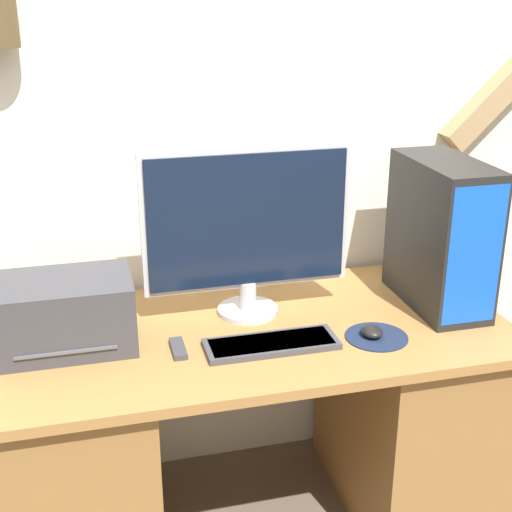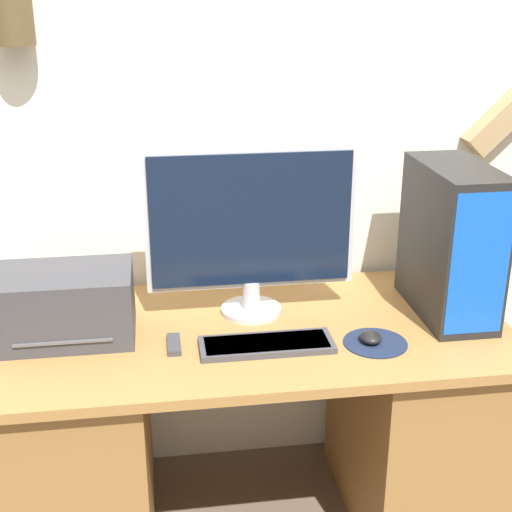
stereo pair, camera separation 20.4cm
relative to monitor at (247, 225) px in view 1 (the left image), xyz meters
name	(u,v)px [view 1 (the left image)]	position (x,y,z in m)	size (l,w,h in m)	color
wall_back	(224,94)	(0.00, 0.32, 0.34)	(6.40, 0.17, 2.70)	silver
desk	(253,427)	(-0.01, -0.11, -0.64)	(1.53, 0.74, 0.73)	olive
monitor	(247,225)	(0.00, 0.00, 0.00)	(0.63, 0.19, 0.52)	#B7B7BC
keyboard	(271,344)	(0.01, -0.24, -0.28)	(0.38, 0.13, 0.02)	#3D3D42
mousepad	(376,337)	(0.32, -0.26, -0.28)	(0.18, 0.18, 0.00)	#19233D
mouse	(372,331)	(0.31, -0.26, -0.27)	(0.06, 0.07, 0.03)	black
computer_tower	(441,234)	(0.60, -0.08, -0.05)	(0.19, 0.40, 0.46)	black
printer	(64,314)	(-0.55, -0.09, -0.19)	(0.38, 0.26, 0.20)	#38383D
remote_control	(178,349)	(-0.25, -0.20, -0.28)	(0.04, 0.11, 0.02)	#38383D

